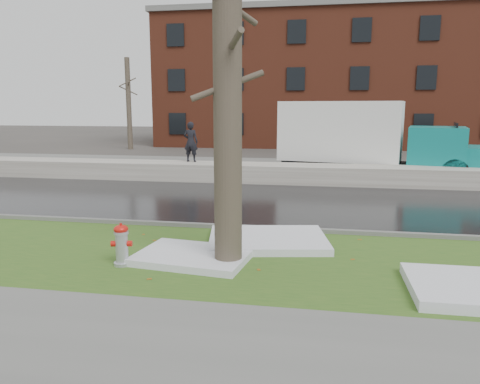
% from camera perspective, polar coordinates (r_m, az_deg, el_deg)
% --- Properties ---
extents(ground, '(120.00, 120.00, 0.00)m').
position_cam_1_polar(ground, '(10.83, -0.34, -6.11)').
color(ground, '#47423D').
rests_on(ground, ground).
extents(verge, '(60.00, 4.50, 0.04)m').
position_cam_1_polar(verge, '(9.66, -1.70, -8.06)').
color(verge, '#2C511B').
rests_on(verge, ground).
extents(sidewalk, '(60.00, 3.00, 0.05)m').
position_cam_1_polar(sidewalk, '(6.33, -9.05, -18.56)').
color(sidewalk, slate).
rests_on(sidewalk, ground).
extents(road, '(60.00, 7.00, 0.03)m').
position_cam_1_polar(road, '(15.15, 2.76, -1.28)').
color(road, black).
rests_on(road, ground).
extents(parking_lot, '(60.00, 9.00, 0.03)m').
position_cam_1_polar(parking_lot, '(23.49, 5.44, 2.85)').
color(parking_lot, slate).
rests_on(parking_lot, ground).
extents(curb, '(60.00, 0.15, 0.14)m').
position_cam_1_polar(curb, '(11.76, 0.55, -4.42)').
color(curb, slate).
rests_on(curb, ground).
extents(snowbank, '(60.00, 1.60, 0.75)m').
position_cam_1_polar(snowbank, '(19.20, 4.39, 2.27)').
color(snowbank, beige).
rests_on(snowbank, ground).
extents(brick_building, '(26.00, 12.00, 10.00)m').
position_cam_1_polar(brick_building, '(40.26, 10.55, 12.95)').
color(brick_building, maroon).
rests_on(brick_building, ground).
extents(bg_tree_left, '(1.40, 1.62, 6.50)m').
position_cam_1_polar(bg_tree_left, '(35.08, -13.42, 10.52)').
color(bg_tree_left, brown).
rests_on(bg_tree_left, ground).
extents(bg_tree_center, '(1.40, 1.62, 6.50)m').
position_cam_1_polar(bg_tree_center, '(37.06, -2.19, 10.77)').
color(bg_tree_center, brown).
rests_on(bg_tree_center, ground).
extents(fire_hydrant, '(0.42, 0.38, 0.84)m').
position_cam_1_polar(fire_hydrant, '(9.34, -14.23, -6.02)').
color(fire_hydrant, '#ABADB3').
rests_on(fire_hydrant, verge).
extents(tree, '(1.31, 1.50, 6.63)m').
position_cam_1_polar(tree, '(8.72, -1.53, 12.38)').
color(tree, brown).
rests_on(tree, verge).
extents(box_truck, '(10.02, 3.90, 3.31)m').
position_cam_1_polar(box_truck, '(21.25, 14.97, 6.46)').
color(box_truck, black).
rests_on(box_truck, ground).
extents(worker, '(0.64, 0.44, 1.70)m').
position_cam_1_polar(worker, '(20.07, -6.02, 6.10)').
color(worker, black).
rests_on(worker, snowbank).
extents(snow_patch_near, '(2.91, 2.43, 0.16)m').
position_cam_1_polar(snow_patch_near, '(10.60, 3.40, -5.82)').
color(snow_patch_near, silver).
rests_on(snow_patch_near, verge).
extents(snow_patch_far, '(2.39, 1.87, 0.14)m').
position_cam_1_polar(snow_patch_far, '(9.53, -5.74, -7.79)').
color(snow_patch_far, silver).
rests_on(snow_patch_far, verge).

